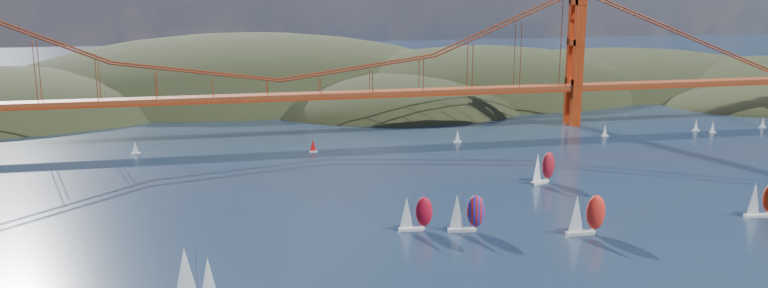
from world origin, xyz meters
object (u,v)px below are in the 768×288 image
at_px(racer_rwb, 466,212).
at_px(racer_1, 586,214).
at_px(sloop_navy, 192,278).
at_px(racer_2, 762,199).
at_px(racer_3, 543,167).
at_px(racer_0, 415,213).

bearing_deg(racer_rwb, racer_1, -7.57).
height_order(sloop_navy, racer_1, sloop_navy).
distance_m(racer_1, racer_2, 50.46).
xyz_separation_m(sloop_navy, racer_rwb, (62.92, 30.12, -1.03)).
bearing_deg(racer_rwb, racer_2, 5.11).
bearing_deg(racer_1, racer_3, 80.08).
bearing_deg(racer_1, racer_2, 4.39).
distance_m(racer_1, racer_3, 45.47).
xyz_separation_m(racer_3, racer_rwb, (-36.00, -36.47, -0.07)).
relative_size(racer_0, racer_3, 0.92).
height_order(racer_0, racer_2, racer_2).
relative_size(racer_1, racer_2, 1.07).
distance_m(sloop_navy, racer_rwb, 69.77).
bearing_deg(racer_3, sloop_navy, -169.05).
bearing_deg(sloop_navy, racer_rwb, 19.70).
distance_m(sloop_navy, racer_0, 60.98).
relative_size(racer_1, racer_3, 1.05).
relative_size(sloop_navy, racer_2, 1.30).
bearing_deg(sloop_navy, racer_0, 27.23).
bearing_deg(racer_2, racer_1, -171.59).
distance_m(racer_0, racer_rwb, 12.28).
relative_size(racer_0, racer_rwb, 0.93).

